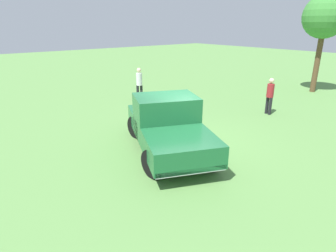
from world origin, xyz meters
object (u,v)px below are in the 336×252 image
object	(u,v)px
person_bystander	(139,82)
pickup_truck	(167,123)
tree_back_left	(325,17)
person_visitor	(270,94)

from	to	relation	value
person_bystander	pickup_truck	bearing A→B (deg)	2.15
pickup_truck	tree_back_left	distance (m)	13.16
tree_back_left	person_visitor	bearing A→B (deg)	97.98
tree_back_left	person_bystander	bearing A→B (deg)	63.00
pickup_truck	person_bystander	distance (m)	6.67
pickup_truck	person_visitor	bearing A→B (deg)	115.62
person_bystander	tree_back_left	size ratio (longest dim) A/B	0.32
person_visitor	tree_back_left	world-z (taller)	tree_back_left
pickup_truck	person_bystander	xyz separation A→B (m)	(6.00, -2.92, 0.08)
pickup_truck	tree_back_left	xyz separation A→B (m)	(1.04, -12.66, 3.44)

